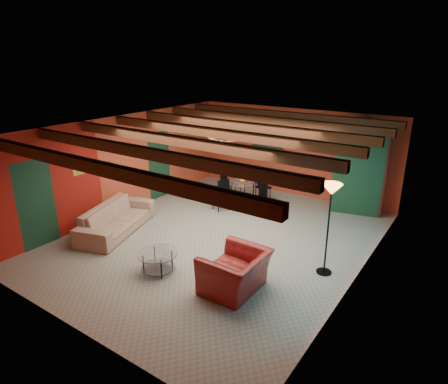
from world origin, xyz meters
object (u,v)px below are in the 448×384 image
Objects in this scene: sofa at (116,218)px; floor_lamp at (328,230)px; coffee_table at (158,262)px; armoire at (361,173)px; vase at (243,171)px; potted_plant at (367,124)px; dining_table at (242,189)px; armchair at (235,272)px.

floor_lamp is at bearing -96.26° from sofa.
coffee_table is 0.37× the size of armoire.
floor_lamp is at bearing -34.08° from vase.
potted_plant is at bearing 25.99° from vase.
sofa is 3.79m from vase.
armoire reaches higher than floor_lamp.
vase is (1.62, 3.36, 0.70)m from sofa.
dining_table is 0.57m from vase.
armoire is (2.95, 1.44, 0.63)m from dining_table.
sofa reaches higher than coffee_table.
dining_table is at bearing -154.01° from potted_plant.
potted_plant is (0.00, 0.00, 1.36)m from armoire.
floor_lamp is 3.83× the size of potted_plant.
potted_plant reaches higher than coffee_table.
armchair reaches higher than coffee_table.
potted_plant is 3.58m from vase.
armoire reaches higher than coffee_table.
floor_lamp is (2.84, 1.88, 0.75)m from coffee_table.
sofa is 2.01× the size of armchair.
armoire is at bearing 172.02° from armchair.
dining_table is (1.62, 3.36, 0.13)m from sofa.
coffee_table is 0.43× the size of floor_lamp.
potted_plant is at bearing 0.00° from armoire.
vase is at bearing -154.01° from potted_plant.
armoire is 3.29m from vase.
armchair is 0.54× the size of armoire.
sofa is 2.87× the size of coffee_table.
floor_lamp is (3.40, -2.30, 0.48)m from dining_table.
coffee_table is 0.45× the size of dining_table.
potted_plant reaches higher than dining_table.
coffee_table is at bearing -78.86° from armchair.
coffee_table is at bearing -82.27° from vase.
dining_table is at bearing -150.13° from armchair.
potted_plant is at bearing -61.75° from sofa.
vase is (-2.95, -1.44, -0.06)m from armoire.
sofa is 1.08× the size of armoire.
sofa is at bearing -168.17° from floor_lamp.
sofa is 4.75× the size of potted_plant.
armoire reaches higher than vase.
potted_plant is 2.75× the size of vase.
dining_table is at bearing -43.92° from sofa.
sofa is at bearing -133.67° from potted_plant.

